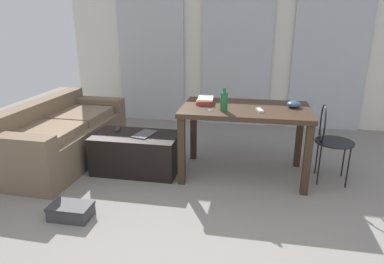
# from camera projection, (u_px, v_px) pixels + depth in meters

# --- Properties ---
(ground_plane) EXTENTS (9.06, 9.06, 0.00)m
(ground_plane) POSITION_uv_depth(u_px,v_px,m) (219.00, 184.00, 3.58)
(ground_plane) COLOR gray
(wall_back) EXTENTS (5.39, 0.10, 2.53)m
(wall_back) POSITION_uv_depth(u_px,v_px,m) (237.00, 45.00, 5.31)
(wall_back) COLOR silver
(wall_back) RESTS_ON ground
(curtains) EXTENTS (3.84, 0.03, 2.14)m
(curtains) POSITION_uv_depth(u_px,v_px,m) (236.00, 58.00, 5.29)
(curtains) COLOR #B2B7BC
(curtains) RESTS_ON ground
(couch) EXTENTS (0.89, 1.86, 0.71)m
(couch) POSITION_uv_depth(u_px,v_px,m) (61.00, 137.00, 4.12)
(couch) COLOR brown
(couch) RESTS_ON ground
(coffee_table) EXTENTS (0.94, 0.53, 0.43)m
(coffee_table) POSITION_uv_depth(u_px,v_px,m) (137.00, 153.00, 3.84)
(coffee_table) COLOR black
(coffee_table) RESTS_ON ground
(craft_table) EXTENTS (1.34, 0.79, 0.77)m
(craft_table) POSITION_uv_depth(u_px,v_px,m) (245.00, 117.00, 3.60)
(craft_table) COLOR #382619
(craft_table) RESTS_ON ground
(wire_chair) EXTENTS (0.39, 0.40, 0.83)m
(wire_chair) POSITION_uv_depth(u_px,v_px,m) (329.00, 135.00, 3.52)
(wire_chair) COLOR black
(wire_chair) RESTS_ON ground
(bottle_near) EXTENTS (0.07, 0.07, 0.24)m
(bottle_near) POSITION_uv_depth(u_px,v_px,m) (224.00, 101.00, 3.40)
(bottle_near) COLOR #195B2D
(bottle_near) RESTS_ON craft_table
(bowl) EXTENTS (0.14, 0.14, 0.07)m
(bowl) POSITION_uv_depth(u_px,v_px,m) (294.00, 104.00, 3.55)
(bowl) COLOR #2D4C7A
(bowl) RESTS_ON craft_table
(book_stack) EXTENTS (0.20, 0.30, 0.06)m
(book_stack) POSITION_uv_depth(u_px,v_px,m) (205.00, 100.00, 3.74)
(book_stack) COLOR red
(book_stack) RESTS_ON craft_table
(tv_remote_on_table) EXTENTS (0.08, 0.15, 0.02)m
(tv_remote_on_table) POSITION_uv_depth(u_px,v_px,m) (260.00, 110.00, 3.42)
(tv_remote_on_table) COLOR #B7B7B2
(tv_remote_on_table) RESTS_ON craft_table
(scissors) EXTENTS (0.09, 0.09, 0.00)m
(scissors) POSITION_uv_depth(u_px,v_px,m) (208.00, 109.00, 3.47)
(scissors) COLOR #9EA0A5
(scissors) RESTS_ON craft_table
(tv_remote_primary) EXTENTS (0.08, 0.17, 0.02)m
(tv_remote_primary) POSITION_uv_depth(u_px,v_px,m) (118.00, 129.00, 3.93)
(tv_remote_primary) COLOR #232326
(tv_remote_primary) RESTS_ON coffee_table
(magazine) EXTENTS (0.23, 0.33, 0.01)m
(magazine) POSITION_uv_depth(u_px,v_px,m) (145.00, 134.00, 3.77)
(magazine) COLOR #4C4C51
(magazine) RESTS_ON coffee_table
(shoebox) EXTENTS (0.36, 0.22, 0.13)m
(shoebox) POSITION_uv_depth(u_px,v_px,m) (71.00, 211.00, 2.96)
(shoebox) COLOR #38383D
(shoebox) RESTS_ON ground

